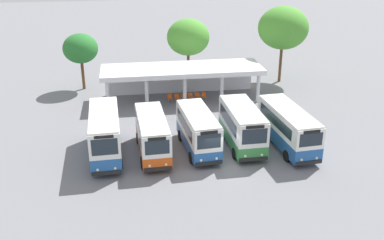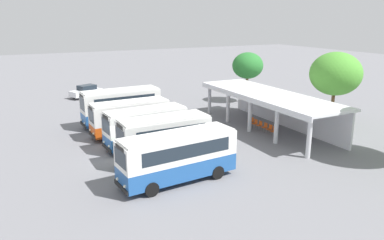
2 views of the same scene
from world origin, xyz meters
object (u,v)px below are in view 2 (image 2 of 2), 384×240
at_px(city_bus_second_in_row, 130,117).
at_px(city_bus_middle_cream, 146,126).
at_px(city_bus_nearest_orange, 121,106).
at_px(waiting_chair_fifth_seat, 270,128).
at_px(waiting_chair_middle_seat, 260,125).
at_px(parked_car_flank, 86,91).
at_px(city_bus_fifth_blue, 178,155).
at_px(waiting_chair_far_end_seat, 274,131).
at_px(waiting_chair_end_by_column, 251,121).
at_px(waiting_chair_fourth_seat, 265,126).
at_px(waiting_chair_second_from_end, 255,123).
at_px(city_bus_fourth_amber, 164,137).

relative_size(city_bus_second_in_row, city_bus_middle_cream, 1.03).
relative_size(city_bus_nearest_orange, city_bus_second_in_row, 1.08).
bearing_deg(waiting_chair_fifth_seat, waiting_chair_middle_seat, -178.33).
bearing_deg(city_bus_middle_cream, parked_car_flank, -179.21).
height_order(city_bus_fifth_blue, parked_car_flank, city_bus_fifth_blue).
bearing_deg(waiting_chair_far_end_seat, waiting_chair_fifth_seat, 173.94).
bearing_deg(waiting_chair_end_by_column, waiting_chair_fourth_seat, -0.54).
bearing_deg(city_bus_fifth_blue, waiting_chair_fifth_seat, 114.98).
xyz_separation_m(waiting_chair_end_by_column, waiting_chair_second_from_end, (0.70, -0.09, 0.00)).
xyz_separation_m(city_bus_fourth_amber, waiting_chair_second_from_end, (-3.94, 10.95, -1.32)).
distance_m(waiting_chair_end_by_column, waiting_chair_second_from_end, 0.71).
relative_size(city_bus_middle_cream, waiting_chair_fifth_seat, 7.92).
distance_m(city_bus_fifth_blue, waiting_chair_second_from_end, 13.83).
xyz_separation_m(city_bus_nearest_orange, city_bus_second_in_row, (3.58, -0.27, -0.21)).
height_order(city_bus_second_in_row, waiting_chair_end_by_column, city_bus_second_in_row).
bearing_deg(city_bus_fifth_blue, waiting_chair_far_end_seat, 112.18).
distance_m(city_bus_nearest_orange, city_bus_middle_cream, 7.16).
xyz_separation_m(city_bus_fifth_blue, waiting_chair_far_end_seat, (-4.70, 11.53, -1.25)).
xyz_separation_m(waiting_chair_end_by_column, waiting_chair_fourth_seat, (2.11, -0.02, 0.00)).
bearing_deg(city_bus_middle_cream, city_bus_second_in_row, -177.36).
height_order(city_bus_fourth_amber, parked_car_flank, city_bus_fourth_amber).
distance_m(parked_car_flank, waiting_chair_far_end_seat, 26.85).
distance_m(city_bus_middle_cream, waiting_chair_far_end_seat, 11.39).
xyz_separation_m(city_bus_fourth_amber, parked_car_flank, (-25.44, -0.42, -1.01)).
height_order(city_bus_middle_cream, city_bus_fifth_blue, city_bus_fifth_blue).
relative_size(parked_car_flank, waiting_chair_far_end_seat, 5.18).
relative_size(waiting_chair_second_from_end, waiting_chair_middle_seat, 1.00).
bearing_deg(waiting_chair_middle_seat, city_bus_nearest_orange, -124.34).
relative_size(city_bus_second_in_row, city_bus_fourth_amber, 1.05).
bearing_deg(waiting_chair_end_by_column, city_bus_fourth_amber, -67.20).
bearing_deg(waiting_chair_middle_seat, waiting_chair_far_end_seat, -0.92).
xyz_separation_m(city_bus_fifth_blue, waiting_chair_middle_seat, (-6.81, 11.56, -1.25)).
xyz_separation_m(parked_car_flank, waiting_chair_end_by_column, (20.80, 11.46, -0.30)).
xyz_separation_m(city_bus_middle_cream, waiting_chair_fourth_seat, (1.05, 11.14, -1.23)).
height_order(city_bus_nearest_orange, waiting_chair_far_end_seat, city_bus_nearest_orange).
distance_m(city_bus_fifth_blue, waiting_chair_far_end_seat, 12.51).
bearing_deg(waiting_chair_fourth_seat, waiting_chair_far_end_seat, -3.33).
bearing_deg(city_bus_middle_cream, waiting_chair_end_by_column, 95.44).
bearing_deg(waiting_chair_middle_seat, waiting_chair_fifth_seat, 1.67).
relative_size(city_bus_fourth_amber, waiting_chair_fifth_seat, 7.79).
xyz_separation_m(city_bus_middle_cream, waiting_chair_far_end_seat, (2.46, 11.05, -1.23)).
bearing_deg(waiting_chair_second_from_end, waiting_chair_far_end_seat, -0.20).
bearing_deg(waiting_chair_far_end_seat, parked_car_flank, -154.97).
bearing_deg(waiting_chair_second_from_end, city_bus_middle_cream, -88.14).
xyz_separation_m(city_bus_middle_cream, city_bus_fifth_blue, (7.16, -0.47, 0.02)).
bearing_deg(city_bus_nearest_orange, city_bus_fifth_blue, -2.31).
bearing_deg(city_bus_nearest_orange, waiting_chair_far_end_seat, 48.71).
bearing_deg(city_bus_fifth_blue, city_bus_fourth_amber, 170.66).
bearing_deg(waiting_chair_second_from_end, city_bus_nearest_orange, -121.82).
bearing_deg(waiting_chair_fourth_seat, city_bus_second_in_row, -112.27).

